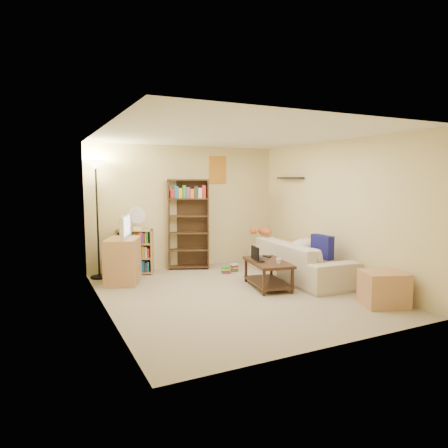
% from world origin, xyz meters
% --- Properties ---
extents(room, '(4.50, 4.54, 2.52)m').
position_xyz_m(room, '(0.00, 0.01, 1.62)').
color(room, tan).
rests_on(room, ground).
extents(sofa, '(2.47, 1.22, 0.69)m').
position_xyz_m(sofa, '(1.55, 0.42, 0.34)').
color(sofa, beige).
rests_on(sofa, ground).
extents(navy_pillow, '(0.15, 0.46, 0.41)m').
position_xyz_m(navy_pillow, '(1.63, -0.10, 0.66)').
color(navy_pillow, navy).
rests_on(navy_pillow, sofa).
extents(cream_blanket, '(0.63, 0.45, 0.27)m').
position_xyz_m(cream_blanket, '(1.72, 0.46, 0.59)').
color(cream_blanket, silver).
rests_on(cream_blanket, sofa).
extents(tabby_cat, '(0.54, 0.22, 0.19)m').
position_xyz_m(tabby_cat, '(1.30, 1.34, 0.78)').
color(tabby_cat, '#C65D2A').
rests_on(tabby_cat, sofa).
extents(coffee_table, '(0.75, 1.11, 0.45)m').
position_xyz_m(coffee_table, '(0.66, 0.11, 0.30)').
color(coffee_table, '#3B2116').
rests_on(coffee_table, ground).
extents(laptop, '(0.42, 0.39, 0.02)m').
position_xyz_m(laptop, '(0.61, 0.17, 0.47)').
color(laptop, black).
rests_on(laptop, coffee_table).
extents(laptop_screen, '(0.08, 0.34, 0.23)m').
position_xyz_m(laptop_screen, '(0.46, 0.20, 0.59)').
color(laptop_screen, white).
rests_on(laptop_screen, laptop).
extents(mug, '(0.12, 0.12, 0.09)m').
position_xyz_m(mug, '(0.70, -0.16, 0.50)').
color(mug, white).
rests_on(mug, coffee_table).
extents(tv_remote, '(0.08, 0.19, 0.02)m').
position_xyz_m(tv_remote, '(0.84, 0.43, 0.47)').
color(tv_remote, black).
rests_on(tv_remote, coffee_table).
extents(tv_stand, '(0.78, 0.89, 0.79)m').
position_xyz_m(tv_stand, '(-1.47, 1.49, 0.40)').
color(tv_stand, tan).
rests_on(tv_stand, ground).
extents(television, '(0.78, 0.61, 0.41)m').
position_xyz_m(television, '(-1.47, 1.49, 1.00)').
color(television, black).
rests_on(television, tv_stand).
extents(tall_bookshelf, '(0.86, 0.56, 1.83)m').
position_xyz_m(tall_bookshelf, '(-0.02, 2.05, 0.96)').
color(tall_bookshelf, '#492C1C').
rests_on(tall_bookshelf, ground).
extents(short_bookshelf, '(0.73, 0.50, 0.87)m').
position_xyz_m(short_bookshelf, '(-1.12, 2.05, 0.43)').
color(short_bookshelf, tan).
rests_on(short_bookshelf, ground).
extents(desk_fan, '(0.31, 0.17, 0.43)m').
position_xyz_m(desk_fan, '(-1.07, 2.01, 1.10)').
color(desk_fan, white).
rests_on(desk_fan, short_bookshelf).
extents(floor_lamp, '(0.37, 0.37, 2.17)m').
position_xyz_m(floor_lamp, '(-1.80, 2.04, 1.73)').
color(floor_lamp, black).
rests_on(floor_lamp, ground).
extents(side_table, '(0.62, 0.62, 0.58)m').
position_xyz_m(side_table, '(1.72, 1.25, 0.29)').
color(side_table, tan).
rests_on(side_table, ground).
extents(end_cabinet, '(0.74, 0.68, 0.50)m').
position_xyz_m(end_cabinet, '(1.65, -1.45, 0.25)').
color(end_cabinet, tan).
rests_on(end_cabinet, ground).
extents(book_stacks, '(0.38, 0.19, 0.16)m').
position_xyz_m(book_stacks, '(0.59, 1.36, 0.07)').
color(book_stacks, red).
rests_on(book_stacks, ground).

